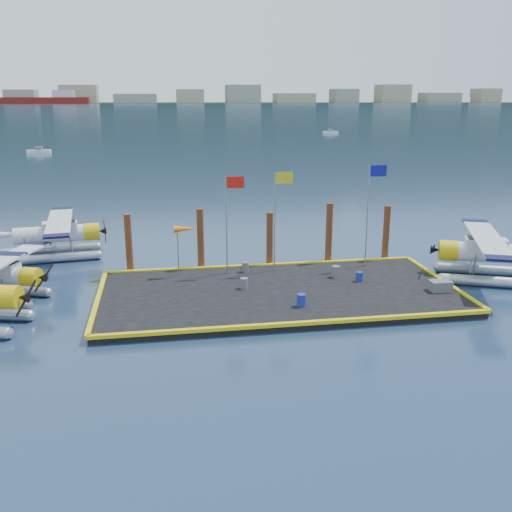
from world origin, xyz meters
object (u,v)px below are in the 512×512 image
(drum_0, at_px, (244,283))
(windsock, at_px, (185,230))
(crate, at_px, (440,286))
(piling_0, at_px, (129,245))
(piling_3, at_px, (329,235))
(seaplane_c, at_px, (55,236))
(piling_4, at_px, (386,235))
(drum_5, at_px, (245,267))
(piling_2, at_px, (270,241))
(flagpole_blue, at_px, (371,201))
(flagpole_yellow, at_px, (278,206))
(piling_1, at_px, (201,241))
(drum_2, at_px, (359,277))
(seaplane_d, at_px, (492,256))
(flagpole_red, at_px, (230,210))
(drum_1, at_px, (301,300))
(drum_4, at_px, (336,271))

(drum_0, relative_size, windsock, 0.20)
(crate, height_order, piling_0, piling_0)
(piling_3, bearing_deg, seaplane_c, 164.45)
(seaplane_c, relative_size, piling_4, 2.53)
(drum_5, xyz_separation_m, piling_2, (1.85, 1.62, 1.19))
(drum_5, relative_size, piling_0, 0.16)
(flagpole_blue, bearing_deg, crate, -66.93)
(flagpole_yellow, bearing_deg, piling_0, 170.14)
(flagpole_yellow, bearing_deg, flagpole_blue, -0.00)
(drum_0, relative_size, flagpole_blue, 0.10)
(piling_1, bearing_deg, drum_5, -31.39)
(drum_2, bearing_deg, seaplane_d, -0.80)
(drum_5, height_order, flagpole_red, flagpole_red)
(seaplane_c, distance_m, windsock, 11.21)
(piling_1, bearing_deg, seaplane_d, -15.08)
(drum_2, xyz_separation_m, piling_0, (-13.57, 4.59, 1.32))
(drum_1, distance_m, flagpole_blue, 9.73)
(drum_4, bearing_deg, crate, -34.16)
(seaplane_c, distance_m, seaplane_d, 29.05)
(flagpole_red, height_order, piling_2, flagpole_red)
(piling_2, height_order, piling_3, piling_3)
(crate, xyz_separation_m, piling_0, (-17.50, 7.01, 1.30))
(crate, distance_m, piling_1, 14.84)
(seaplane_d, bearing_deg, drum_2, 111.14)
(seaplane_c, xyz_separation_m, flagpole_red, (11.56, -6.71, 2.84))
(flagpole_yellow, height_order, windsock, flagpole_yellow)
(seaplane_c, bearing_deg, crate, 55.33)
(piling_2, bearing_deg, flagpole_blue, -14.48)
(flagpole_yellow, relative_size, flagpole_blue, 0.95)
(drum_1, relative_size, windsock, 0.21)
(crate, height_order, piling_3, piling_3)
(drum_2, distance_m, piling_3, 4.85)
(drum_0, xyz_separation_m, drum_4, (5.82, 1.24, 0.03))
(drum_4, distance_m, piling_4, 5.94)
(piling_1, bearing_deg, seaplane_c, 152.61)
(drum_1, height_order, piling_0, piling_0)
(seaplane_c, bearing_deg, piling_4, 70.39)
(piling_2, bearing_deg, crate, -39.51)
(drum_4, bearing_deg, piling_1, 155.78)
(piling_0, bearing_deg, piling_3, 0.00)
(piling_2, bearing_deg, flagpole_yellow, -82.79)
(seaplane_d, height_order, drum_5, seaplane_d)
(seaplane_d, height_order, drum_0, seaplane_d)
(seaplane_d, relative_size, drum_1, 15.35)
(crate, height_order, flagpole_blue, flagpole_blue)
(drum_4, relative_size, flagpole_blue, 0.11)
(seaplane_c, height_order, drum_1, seaplane_c)
(seaplane_d, bearing_deg, drum_4, 105.09)
(drum_1, bearing_deg, windsock, 131.05)
(piling_4, bearing_deg, piling_3, 180.00)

